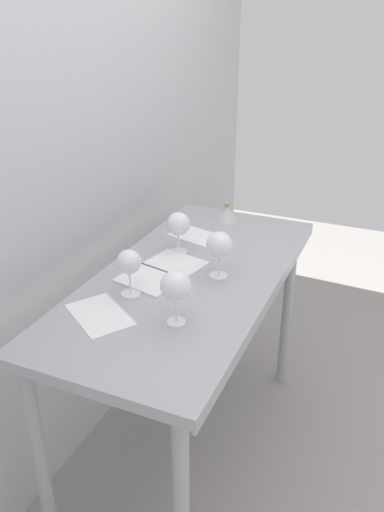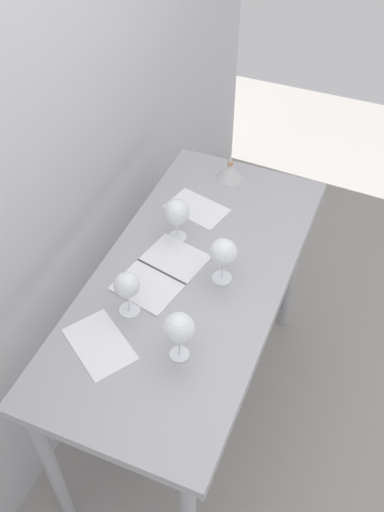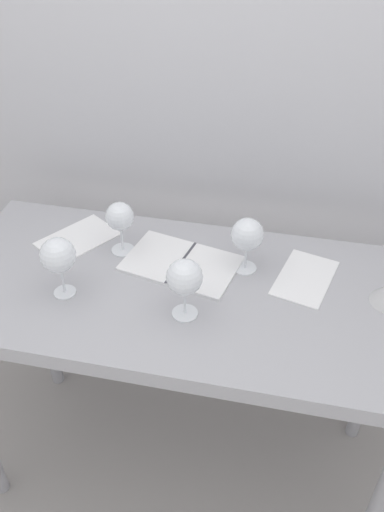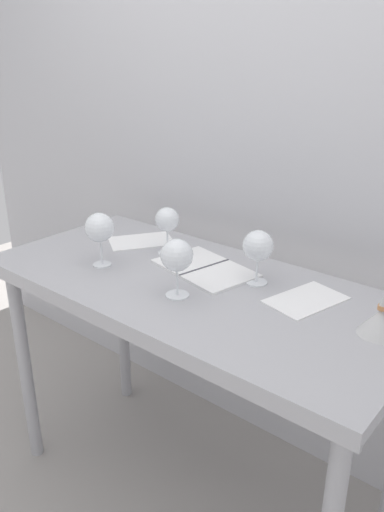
# 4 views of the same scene
# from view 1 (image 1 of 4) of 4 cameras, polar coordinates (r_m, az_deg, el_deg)

# --- Properties ---
(ground_plane) EXTENTS (6.00, 6.00, 0.00)m
(ground_plane) POSITION_cam_1_polar(r_m,az_deg,el_deg) (2.52, -0.35, -20.46)
(ground_plane) COLOR gray
(back_wall) EXTENTS (3.80, 0.04, 2.60)m
(back_wall) POSITION_cam_1_polar(r_m,az_deg,el_deg) (2.06, -13.26, 10.54)
(back_wall) COLOR #BDBDC2
(back_wall) RESTS_ON ground_plane
(steel_counter) EXTENTS (1.40, 0.65, 0.90)m
(steel_counter) POSITION_cam_1_polar(r_m,az_deg,el_deg) (2.02, -0.26, -4.71)
(steel_counter) COLOR #A3A3A8
(steel_counter) RESTS_ON ground_plane
(wine_glass_far_right) EXTENTS (0.10, 0.10, 0.17)m
(wine_glass_far_right) POSITION_cam_1_polar(r_m,az_deg,el_deg) (2.10, -1.53, 3.48)
(wine_glass_far_right) COLOR white
(wine_glass_far_right) RESTS_ON steel_counter
(wine_glass_near_center) EXTENTS (0.10, 0.10, 0.18)m
(wine_glass_near_center) POSITION_cam_1_polar(r_m,az_deg,el_deg) (1.90, 3.03, 1.17)
(wine_glass_near_center) COLOR white
(wine_glass_near_center) RESTS_ON steel_counter
(wine_glass_near_left) EXTENTS (0.10, 0.10, 0.19)m
(wine_glass_near_left) POSITION_cam_1_polar(r_m,az_deg,el_deg) (1.61, -1.82, -3.40)
(wine_glass_near_left) COLOR white
(wine_glass_near_left) RESTS_ON steel_counter
(wine_glass_far_left) EXTENTS (0.09, 0.09, 0.17)m
(wine_glass_far_left) POSITION_cam_1_polar(r_m,az_deg,el_deg) (1.79, -6.97, -0.79)
(wine_glass_far_left) COLOR white
(wine_glass_far_left) RESTS_ON steel_counter
(open_notebook) EXTENTS (0.37, 0.28, 0.01)m
(open_notebook) POSITION_cam_1_polar(r_m,az_deg,el_deg) (1.98, -3.27, -1.71)
(open_notebook) COLOR white
(open_notebook) RESTS_ON steel_counter
(tasting_sheet_upper) EXTENTS (0.20, 0.26, 0.00)m
(tasting_sheet_upper) POSITION_cam_1_polar(r_m,az_deg,el_deg) (2.29, 0.58, 2.23)
(tasting_sheet_upper) COLOR white
(tasting_sheet_upper) RESTS_ON steel_counter
(tasting_sheet_lower) EXTENTS (0.26, 0.29, 0.00)m
(tasting_sheet_lower) POSITION_cam_1_polar(r_m,az_deg,el_deg) (1.74, -10.16, -6.39)
(tasting_sheet_lower) COLOR white
(tasting_sheet_lower) RESTS_ON steel_counter
(decanter_funnel) EXTENTS (0.11, 0.11, 0.12)m
(decanter_funnel) POSITION_cam_1_polar(r_m,az_deg,el_deg) (2.46, 3.86, 4.80)
(decanter_funnel) COLOR #BDBDBD
(decanter_funnel) RESTS_ON steel_counter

